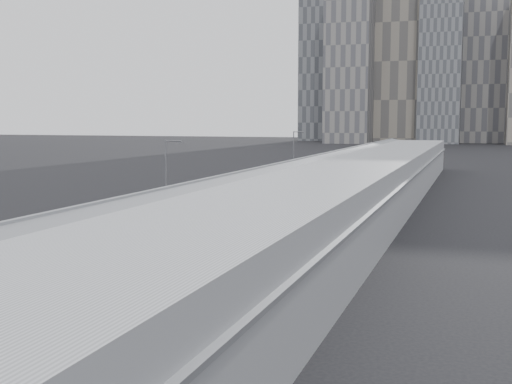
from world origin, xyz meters
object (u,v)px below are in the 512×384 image
at_px(shipping_container, 319,168).
at_px(bus_3, 256,204).
at_px(street_lamp_near, 168,178).
at_px(street_lamp_far, 295,155).
at_px(bus_5, 314,183).
at_px(bus_6, 333,176).
at_px(bus_1, 144,250).
at_px(bus_2, 197,228).
at_px(bus_7, 346,171).
at_px(suv, 344,166).
at_px(bus_4, 293,193).

bearing_deg(shipping_container, bus_3, -67.91).
bearing_deg(street_lamp_near, street_lamp_far, 89.25).
distance_m(bus_5, bus_6, 12.07).
bearing_deg(street_lamp_far, bus_1, -84.29).
bearing_deg(bus_3, bus_2, -86.03).
bearing_deg(bus_7, shipping_container, 123.43).
distance_m(bus_6, bus_7, 14.13).
height_order(street_lamp_far, suv, street_lamp_far).
xyz_separation_m(bus_4, shipping_container, (-8.36, 50.73, -0.34)).
xyz_separation_m(bus_1, bus_6, (0.03, 67.89, -0.03)).
bearing_deg(street_lamp_near, suv, 89.04).
relative_size(bus_4, street_lamp_far, 1.35).
xyz_separation_m(street_lamp_near, street_lamp_far, (0.62, 47.76, 0.06)).
distance_m(bus_4, bus_7, 40.13).
distance_m(bus_4, bus_6, 26.01).
relative_size(bus_1, street_lamp_far, 1.47).
bearing_deg(shipping_container, bus_7, -37.94).
xyz_separation_m(bus_1, street_lamp_far, (-6.62, 66.19, 3.77)).
distance_m(bus_6, street_lamp_near, 50.13).
distance_m(bus_1, bus_4, 41.88).
bearing_deg(street_lamp_near, bus_1, -68.53).
relative_size(bus_1, bus_3, 1.02).
height_order(bus_3, shipping_container, bus_3).
height_order(bus_2, bus_7, bus_7).
bearing_deg(bus_1, bus_7, 85.47).
relative_size(bus_3, street_lamp_far, 1.44).
relative_size(bus_1, bus_5, 1.04).
xyz_separation_m(bus_4, suv, (-5.67, 64.38, -0.73)).
distance_m(bus_1, shipping_container, 93.00).
xyz_separation_m(bus_7, street_lamp_near, (-6.74, -63.58, 3.88)).
distance_m(bus_4, bus_5, 13.96).
xyz_separation_m(street_lamp_near, suv, (1.48, 87.84, -4.57)).
relative_size(street_lamp_near, street_lamp_far, 0.99).
height_order(bus_6, bus_7, bus_6).
bearing_deg(bus_4, bus_3, -88.24).
distance_m(bus_2, bus_4, 30.09).
height_order(bus_1, bus_4, bus_1).
bearing_deg(street_lamp_near, bus_6, 81.64).
xyz_separation_m(bus_6, suv, (-5.80, 38.38, -0.84)).
relative_size(bus_6, street_lamp_far, 1.44).
bearing_deg(street_lamp_near, bus_7, 83.95).
relative_size(bus_2, bus_3, 0.90).
distance_m(bus_1, suv, 106.42).
relative_size(bus_3, bus_7, 1.09).
bearing_deg(suv, bus_6, -90.86).
xyz_separation_m(bus_2, street_lamp_far, (-5.72, 54.38, 3.98)).
relative_size(bus_1, street_lamp_near, 1.49).
bearing_deg(street_lamp_far, bus_6, 14.37).
bearing_deg(street_lamp_far, bus_7, 68.87).
xyz_separation_m(bus_1, shipping_container, (-8.46, 92.61, -0.48)).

